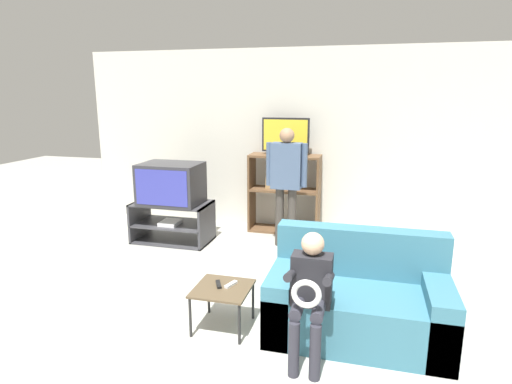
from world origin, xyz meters
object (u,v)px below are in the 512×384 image
(television_flat, at_px, (286,137))
(television_main, at_px, (171,183))
(snack_table, at_px, (223,292))
(couch, at_px, (358,301))
(tv_stand, at_px, (173,222))
(person_seated_child, at_px, (310,288))
(media_shelf, at_px, (284,193))
(person_standing_adult, at_px, (286,176))
(remote_control_black, at_px, (218,284))
(remote_control_white, at_px, (231,284))

(television_flat, bearing_deg, television_main, -148.97)
(snack_table, relative_size, couch, 0.33)
(tv_stand, bearing_deg, person_seated_child, -45.55)
(television_flat, bearing_deg, media_shelf, -102.42)
(tv_stand, distance_m, couch, 3.04)
(media_shelf, bearing_deg, person_standing_adult, -76.98)
(remote_control_black, bearing_deg, tv_stand, 98.93)
(remote_control_black, xyz_separation_m, person_seated_child, (0.82, -0.30, 0.20))
(remote_control_white, xyz_separation_m, person_standing_adult, (0.08, 2.09, 0.56))
(tv_stand, bearing_deg, television_flat, 30.22)
(television_flat, height_order, person_standing_adult, television_flat)
(remote_control_white, bearing_deg, person_seated_child, -4.88)
(media_shelf, bearing_deg, television_main, -149.34)
(tv_stand, distance_m, remote_control_white, 2.38)
(snack_table, bearing_deg, television_flat, 90.03)
(person_standing_adult, height_order, person_seated_child, person_standing_adult)
(television_main, bearing_deg, remote_control_white, -52.41)
(remote_control_white, relative_size, couch, 0.10)
(television_main, height_order, snack_table, television_main)
(television_flat, relative_size, person_standing_adult, 0.43)
(media_shelf, xyz_separation_m, person_seated_child, (0.78, -3.00, 0.01))
(television_main, xyz_separation_m, remote_control_white, (1.43, -1.86, -0.43))
(media_shelf, distance_m, person_standing_adult, 0.71)
(snack_table, distance_m, remote_control_white, 0.09)
(snack_table, xyz_separation_m, couch, (1.11, 0.21, -0.04))
(television_main, relative_size, couch, 0.55)
(remote_control_white, height_order, couch, couch)
(television_main, relative_size, television_flat, 1.18)
(person_standing_adult, distance_m, person_seated_child, 2.52)
(person_seated_child, bearing_deg, television_flat, 104.42)
(remote_control_white, bearing_deg, television_main, 147.10)
(person_standing_adult, bearing_deg, media_shelf, 103.02)
(remote_control_black, relative_size, remote_control_white, 1.00)
(snack_table, xyz_separation_m, remote_control_white, (0.06, 0.06, 0.05))
(television_main, xyz_separation_m, snack_table, (1.38, -1.92, -0.48))
(remote_control_black, height_order, remote_control_white, same)
(tv_stand, relative_size, person_seated_child, 1.04)
(tv_stand, distance_m, person_standing_adult, 1.68)
(couch, height_order, person_standing_adult, person_standing_adult)
(television_flat, bearing_deg, tv_stand, -149.78)
(media_shelf, bearing_deg, snack_table, -89.90)
(person_standing_adult, bearing_deg, snack_table, -93.53)
(person_seated_child, bearing_deg, person_standing_adult, 104.90)
(television_main, bearing_deg, tv_stand, 126.88)
(tv_stand, bearing_deg, media_shelf, 29.85)
(remote_control_white, distance_m, couch, 1.07)
(media_shelf, height_order, person_seated_child, media_shelf)
(media_shelf, xyz_separation_m, person_standing_adult, (0.14, -0.59, 0.36))
(media_shelf, relative_size, remote_control_black, 7.82)
(tv_stand, distance_m, television_flat, 1.95)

